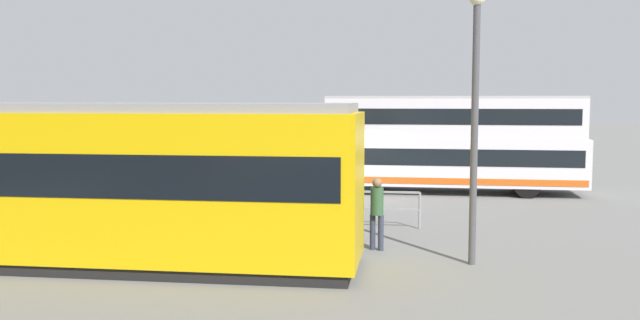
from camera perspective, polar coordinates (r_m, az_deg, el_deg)
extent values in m
plane|color=slate|center=(25.27, 3.65, -3.24)|extent=(160.00, 160.00, 0.00)
cube|color=silver|center=(27.04, 11.07, -0.04)|extent=(10.09, 2.51, 1.86)
cube|color=silver|center=(26.94, 11.14, 3.54)|extent=(9.79, 2.41, 1.51)
cube|color=black|center=(27.02, 11.08, 0.43)|extent=(9.58, 2.54, 0.64)
cube|color=black|center=(26.94, 11.14, 3.70)|extent=(9.28, 2.44, 0.60)
cube|color=#D85919|center=(27.11, 11.05, -1.46)|extent=(9.89, 2.55, 0.24)
cube|color=#B2B2B7|center=(26.93, 11.17, 5.25)|extent=(9.79, 2.41, 0.10)
cylinder|color=black|center=(27.18, 4.44, -1.58)|extent=(1.01, 2.44, 1.00)
cylinder|color=black|center=(27.37, 16.85, -1.74)|extent=(1.01, 2.44, 1.00)
cube|color=#E5B70C|center=(16.27, -21.55, -1.80)|extent=(13.82, 2.84, 3.19)
cube|color=black|center=(16.24, -21.59, -0.68)|extent=(13.27, 2.86, 0.90)
cube|color=gray|center=(16.16, -21.76, 4.17)|extent=(13.54, 2.62, 0.20)
cube|color=black|center=(16.56, -21.35, -7.71)|extent=(13.54, 2.70, 0.25)
cylinder|color=#4C3F2D|center=(20.19, -8.27, -4.21)|extent=(0.14, 0.14, 0.86)
cylinder|color=#4C3F2D|center=(20.20, -7.64, -4.20)|extent=(0.14, 0.14, 0.86)
cylinder|color=maroon|center=(20.08, -7.99, -2.05)|extent=(0.40, 0.40, 0.67)
sphere|color=beige|center=(20.03, -8.00, -0.77)|extent=(0.23, 0.23, 0.23)
cylinder|color=#33384C|center=(16.66, 5.19, -6.18)|extent=(0.14, 0.14, 0.88)
cylinder|color=#33384C|center=(16.75, 4.49, -6.12)|extent=(0.14, 0.14, 0.88)
cylinder|color=#335938|center=(16.57, 4.86, -3.52)|extent=(0.41, 0.41, 0.68)
sphere|color=#8C6647|center=(16.50, 4.87, -1.95)|extent=(0.24, 0.24, 0.24)
cube|color=gray|center=(19.70, -3.23, -2.58)|extent=(7.99, 0.31, 0.06)
cube|color=gray|center=(19.77, -3.22, -4.02)|extent=(7.99, 0.31, 0.06)
cylinder|color=gray|center=(19.48, 8.46, -4.29)|extent=(0.07, 0.07, 1.05)
cylinder|color=gray|center=(19.78, -3.22, -4.09)|extent=(0.07, 0.07, 1.05)
cylinder|color=gray|center=(20.85, -14.12, -3.76)|extent=(0.07, 0.07, 1.05)
cylinder|color=slate|center=(21.87, -15.32, -1.53)|extent=(0.10, 0.10, 2.44)
cube|color=white|center=(21.75, -15.40, 0.61)|extent=(0.91, 0.22, 0.60)
cylinder|color=#4C4C51|center=(15.29, 12.97, 1.93)|extent=(0.16, 0.16, 5.77)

